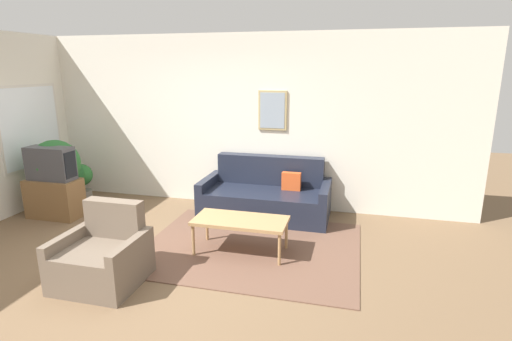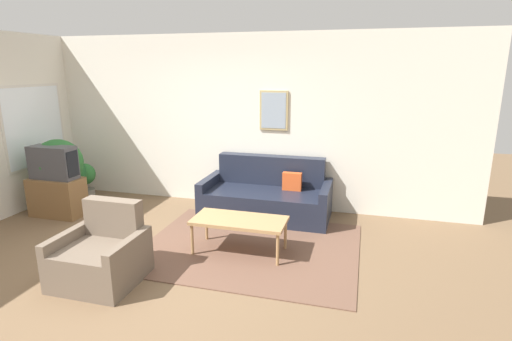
{
  "view_description": "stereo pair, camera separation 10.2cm",
  "coord_description": "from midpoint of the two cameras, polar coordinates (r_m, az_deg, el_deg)",
  "views": [
    {
      "loc": [
        2.18,
        -3.59,
        2.18
      ],
      "look_at": [
        0.91,
        1.42,
        0.85
      ],
      "focal_mm": 28.0,
      "sensor_mm": 36.0,
      "label": 1
    },
    {
      "loc": [
        2.28,
        -3.56,
        2.18
      ],
      "look_at": [
        0.91,
        1.42,
        0.85
      ],
      "focal_mm": 28.0,
      "sensor_mm": 36.0,
      "label": 2
    }
  ],
  "objects": [
    {
      "name": "potted_plant_by_window",
      "position": [
        7.29,
        -24.0,
        -1.24
      ],
      "size": [
        0.36,
        0.36,
        0.63
      ],
      "color": "slate",
      "rests_on": "ground_plane"
    },
    {
      "name": "wall_back",
      "position": [
        6.48,
        -6.02,
        7.03
      ],
      "size": [
        8.0,
        0.09,
        2.7
      ],
      "color": "silver",
      "rests_on": "ground_plane"
    },
    {
      "name": "armchair",
      "position": [
        4.55,
        -21.62,
        -11.48
      ],
      "size": [
        0.82,
        0.76,
        0.81
      ],
      "rotation": [
        0.0,
        0.0,
        -0.3
      ],
      "color": "#6B5B4C",
      "rests_on": "ground_plane"
    },
    {
      "name": "tv_stand",
      "position": [
        6.72,
        -27.18,
        -3.54
      ],
      "size": [
        0.78,
        0.4,
        0.58
      ],
      "color": "brown",
      "rests_on": "ground_plane"
    },
    {
      "name": "ground_plane",
      "position": [
        4.74,
        -16.19,
        -13.53
      ],
      "size": [
        16.0,
        16.0,
        0.0
      ],
      "primitive_type": "plane",
      "color": "brown"
    },
    {
      "name": "potted_plant_tall",
      "position": [
        6.84,
        -27.12,
        0.69
      ],
      "size": [
        0.73,
        0.73,
        1.13
      ],
      "color": "slate",
      "rests_on": "ground_plane"
    },
    {
      "name": "potted_plant_small",
      "position": [
        7.09,
        -25.97,
        -0.63
      ],
      "size": [
        0.55,
        0.55,
        0.83
      ],
      "color": "slate",
      "rests_on": "ground_plane"
    },
    {
      "name": "coffee_table",
      "position": [
        4.81,
        -2.84,
        -7.35
      ],
      "size": [
        1.12,
        0.53,
        0.43
      ],
      "color": "#A87F51",
      "rests_on": "ground_plane"
    },
    {
      "name": "area_rug",
      "position": [
        5.09,
        -1.25,
        -10.86
      ],
      "size": [
        2.64,
        2.13,
        0.01
      ],
      "color": "brown",
      "rests_on": "ground_plane"
    },
    {
      "name": "couch",
      "position": [
        6.03,
        0.98,
        -3.8
      ],
      "size": [
        1.89,
        0.9,
        0.87
      ],
      "color": "#1E2333",
      "rests_on": "ground_plane"
    },
    {
      "name": "tv",
      "position": [
        6.58,
        -27.7,
        0.9
      ],
      "size": [
        0.69,
        0.28,
        0.49
      ],
      "color": "#424247",
      "rests_on": "tv_stand"
    }
  ]
}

